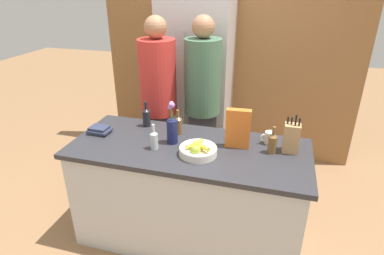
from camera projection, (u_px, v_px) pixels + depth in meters
ground_plane at (189, 234)px, 2.92m from camera, size 14.00×14.00×0.00m
kitchen_island at (189, 193)px, 2.72m from camera, size 1.89×0.81×0.90m
back_wall_wood at (228, 52)px, 3.86m from camera, size 3.09×0.12×2.60m
refrigerator at (197, 84)px, 3.75m from camera, size 0.78×0.62×1.97m
fruit_bowl at (198, 150)px, 2.40m from camera, size 0.29×0.29×0.11m
knife_block at (291, 138)px, 2.41m from camera, size 0.12×0.10×0.31m
flower_vase at (172, 128)px, 2.54m from camera, size 0.09×0.09×0.35m
cereal_box at (238, 129)px, 2.47m from camera, size 0.19×0.07×0.31m
coffee_mug at (269, 138)px, 2.56m from camera, size 0.11×0.08×0.10m
book_stack at (99, 130)px, 2.74m from camera, size 0.19×0.14×0.06m
bottle_oil at (154, 139)px, 2.47m from camera, size 0.06×0.06×0.21m
bottle_vinegar at (272, 143)px, 2.41m from camera, size 0.07×0.07×0.22m
bottle_wine at (146, 117)px, 2.85m from camera, size 0.07×0.07×0.23m
bottle_water at (178, 124)px, 2.71m from camera, size 0.07×0.07×0.22m
person_at_sink at (159, 98)px, 3.19m from camera, size 0.36×0.36×1.81m
person_in_blue at (202, 98)px, 3.19m from camera, size 0.35×0.35×1.82m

